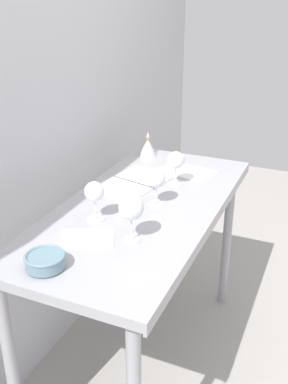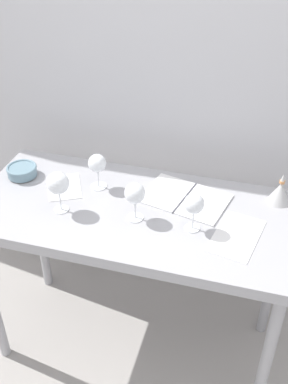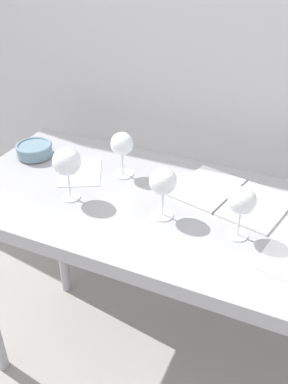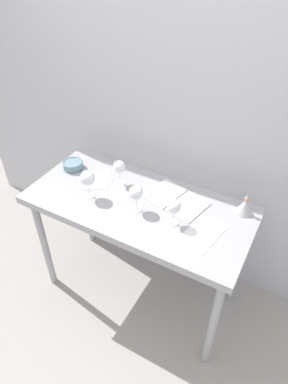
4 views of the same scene
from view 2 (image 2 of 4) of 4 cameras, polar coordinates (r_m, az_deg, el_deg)
ground_plane at (r=2.65m, az=-0.92°, el=-17.61°), size 6.00×6.00×0.00m
back_wall at (r=2.22m, az=2.48°, el=13.84°), size 3.80×0.04×2.60m
steel_counter at (r=2.06m, az=-1.17°, el=-4.41°), size 1.40×0.65×0.90m
wine_glass_far_left at (r=2.08m, az=-5.72°, el=3.39°), size 0.08×0.08×0.17m
wine_glass_near_left at (r=1.95m, az=-10.43°, el=0.97°), size 0.09×0.09×0.19m
wine_glass_near_right at (r=1.83m, az=6.13°, el=-1.54°), size 0.08×0.08×0.17m
wine_glass_near_center at (r=1.88m, az=-1.12°, el=-0.27°), size 0.09×0.09×0.17m
open_notebook at (r=2.06m, az=5.03°, el=-0.75°), size 0.41×0.32×0.01m
tasting_sheet_upper at (r=2.16m, az=-9.69°, el=0.62°), size 0.22×0.25×0.00m
tasting_sheet_lower at (r=1.90m, az=11.20°, el=-5.25°), size 0.22×0.30×0.00m
tasting_bowl at (r=2.26m, az=-14.64°, el=2.51°), size 0.14×0.14×0.05m
decanter_funnel at (r=2.09m, az=16.26°, el=-0.02°), size 0.10×0.10×0.14m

